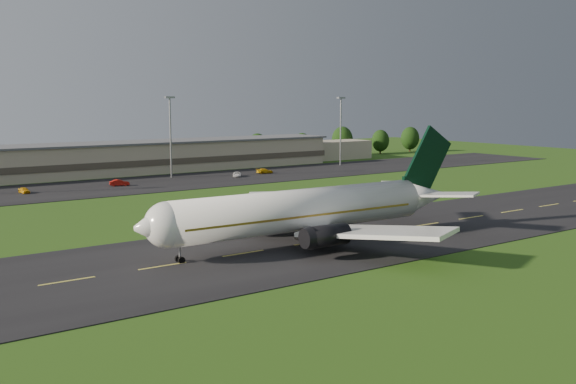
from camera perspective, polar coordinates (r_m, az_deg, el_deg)
ground at (r=94.71m, az=7.51°, el=-3.69°), size 360.00×360.00×0.00m
taxiway at (r=94.70m, az=7.51°, el=-3.66°), size 220.00×30.00×0.10m
apron at (r=154.86m, az=-10.75°, el=0.85°), size 260.00×30.00×0.10m
airliner at (r=86.19m, az=1.59°, el=-1.64°), size 51.28×42.16×15.57m
terminal at (r=179.05m, az=-12.10°, el=3.05°), size 145.00×16.00×8.40m
light_mast_centre at (r=163.14m, az=-10.42°, el=5.69°), size 2.40×1.20×20.35m
light_mast_east at (r=192.60m, az=4.71°, el=6.15°), size 2.40×1.20×20.35m
tree_line at (r=197.89m, az=-7.10°, el=3.95°), size 194.65×9.32×10.25m
service_vehicle_a at (r=144.78m, az=-22.41°, el=0.14°), size 1.92×3.82×1.25m
service_vehicle_b at (r=150.29m, az=-14.75°, el=0.80°), size 4.63×2.69×1.44m
service_vehicle_c at (r=163.56m, az=-4.55°, el=1.58°), size 3.94×4.70×1.19m
service_vehicle_d at (r=170.50m, az=-2.08°, el=1.88°), size 4.72×2.54×1.30m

